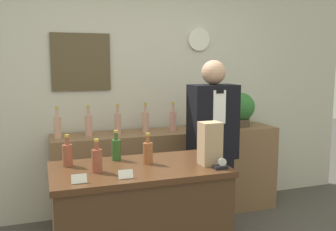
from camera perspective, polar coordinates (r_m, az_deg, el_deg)
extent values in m
cube|color=beige|center=(4.04, -4.55, 4.26)|extent=(5.20, 0.06, 2.70)
cube|color=brown|center=(3.88, -13.12, 7.96)|extent=(0.58, 0.02, 0.57)
cylinder|color=white|center=(4.21, 4.71, 11.48)|extent=(0.25, 0.03, 0.25)
cube|color=brown|center=(4.00, 0.15, -8.79)|extent=(2.38, 0.45, 0.91)
cube|color=#452816|center=(2.59, -4.51, -8.18)|extent=(1.18, 0.66, 0.04)
cube|color=black|center=(3.56, 6.63, -12.35)|extent=(0.32, 0.25, 0.76)
cube|color=black|center=(3.37, 6.83, -0.94)|extent=(0.41, 0.25, 0.66)
cube|color=white|center=(3.24, 7.85, 1.27)|extent=(0.12, 0.01, 0.29)
cube|color=black|center=(3.22, 7.92, 3.61)|extent=(0.07, 0.01, 0.03)
sphere|color=tan|center=(3.33, 6.96, 6.55)|extent=(0.22, 0.22, 0.22)
cylinder|color=#4C3D2D|center=(4.23, 10.94, -1.05)|extent=(0.21, 0.21, 0.09)
sphere|color=#2D6B2D|center=(4.20, 11.01, 1.31)|extent=(0.31, 0.31, 0.31)
cube|color=tan|center=(2.61, 6.41, -4.24)|extent=(0.15, 0.13, 0.30)
cube|color=black|center=(2.54, 7.98, -7.81)|extent=(0.09, 0.06, 0.02)
cylinder|color=silver|center=(2.54, 8.24, -7.06)|extent=(0.06, 0.02, 0.06)
cube|color=white|center=(2.29, -13.39, -9.35)|extent=(0.09, 0.02, 0.06)
cube|color=white|center=(2.33, -6.46, -8.87)|extent=(0.09, 0.02, 0.06)
cylinder|color=brown|center=(2.66, -15.06, -5.90)|extent=(0.07, 0.07, 0.15)
cylinder|color=brown|center=(2.64, -15.14, -3.77)|extent=(0.03, 0.03, 0.05)
cylinder|color=#B29933|center=(2.63, -15.17, -3.02)|extent=(0.03, 0.03, 0.02)
cylinder|color=brown|center=(2.48, -10.77, -6.81)|extent=(0.07, 0.07, 0.15)
cylinder|color=brown|center=(2.45, -10.83, -4.53)|extent=(0.03, 0.03, 0.05)
cylinder|color=#B29933|center=(2.44, -10.85, -3.73)|extent=(0.03, 0.03, 0.02)
cylinder|color=#2E5623|center=(2.75, -7.88, -5.23)|extent=(0.07, 0.07, 0.15)
cylinder|color=#2E5623|center=(2.73, -7.92, -3.17)|extent=(0.03, 0.03, 0.05)
cylinder|color=#B29933|center=(2.72, -7.94, -2.44)|extent=(0.03, 0.03, 0.02)
cylinder|color=brown|center=(2.63, -3.08, -5.78)|extent=(0.07, 0.07, 0.15)
cylinder|color=brown|center=(2.61, -3.10, -3.63)|extent=(0.03, 0.03, 0.05)
cylinder|color=#B29933|center=(2.60, -3.10, -2.87)|extent=(0.03, 0.03, 0.02)
cylinder|color=tan|center=(3.65, -16.48, -1.75)|extent=(0.07, 0.07, 0.20)
cylinder|color=tan|center=(3.63, -16.56, 0.40)|extent=(0.03, 0.03, 0.07)
cylinder|color=#B29933|center=(3.62, -16.60, 1.15)|extent=(0.03, 0.03, 0.02)
cylinder|color=tan|center=(3.67, -11.99, -1.53)|extent=(0.07, 0.07, 0.20)
cylinder|color=tan|center=(3.65, -12.05, 0.61)|extent=(0.03, 0.03, 0.07)
cylinder|color=#B29933|center=(3.65, -12.08, 1.36)|extent=(0.03, 0.03, 0.02)
cylinder|color=tan|center=(3.74, -7.65, -1.25)|extent=(0.07, 0.07, 0.20)
cylinder|color=tan|center=(3.72, -7.69, 0.85)|extent=(0.03, 0.03, 0.07)
cylinder|color=#B29933|center=(3.71, -7.70, 1.58)|extent=(0.03, 0.03, 0.02)
cylinder|color=tan|center=(3.81, -3.43, -1.01)|extent=(0.07, 0.07, 0.20)
cylinder|color=tan|center=(3.79, -3.44, 1.05)|extent=(0.03, 0.03, 0.07)
cylinder|color=#B29933|center=(3.79, -3.45, 1.77)|extent=(0.03, 0.03, 0.02)
cylinder|color=tan|center=(3.88, 0.76, -0.84)|extent=(0.07, 0.07, 0.20)
cylinder|color=tan|center=(3.86, 0.77, 1.19)|extent=(0.03, 0.03, 0.07)
cylinder|color=#B29933|center=(3.85, 0.77, 1.90)|extent=(0.03, 0.03, 0.02)
cylinder|color=tan|center=(4.00, 4.55, -0.58)|extent=(0.07, 0.07, 0.20)
cylinder|color=tan|center=(3.98, 4.57, 1.38)|extent=(0.03, 0.03, 0.07)
cylinder|color=#B29933|center=(3.98, 4.58, 2.07)|extent=(0.03, 0.03, 0.02)
cylinder|color=tan|center=(4.12, 8.23, -0.38)|extent=(0.07, 0.07, 0.20)
cylinder|color=tan|center=(4.10, 8.27, 1.53)|extent=(0.03, 0.03, 0.07)
cylinder|color=#B29933|center=(4.10, 8.28, 2.19)|extent=(0.03, 0.03, 0.02)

